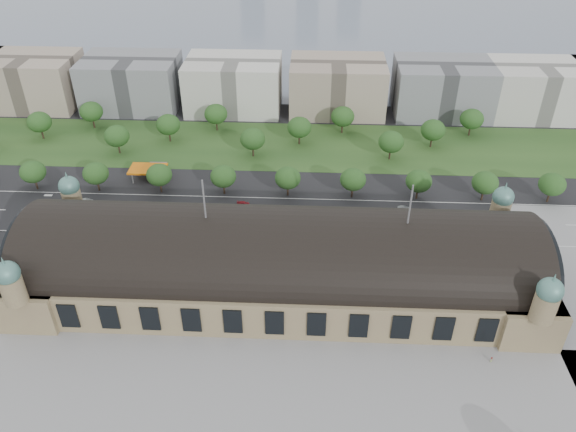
{
  "coord_description": "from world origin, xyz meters",
  "views": [
    {
      "loc": [
        8.5,
        -125.35,
        112.77
      ],
      "look_at": [
        1.7,
        18.62,
        14.0
      ],
      "focal_mm": 35.0,
      "sensor_mm": 36.0,
      "label": 1
    }
  ],
  "objects_px": {
    "parked_car_3": "(97,234)",
    "bus_mid": "(336,225)",
    "traffic_car_1": "(87,201)",
    "parked_car_0": "(49,231)",
    "traffic_car_3": "(243,203)",
    "parked_car_6": "(145,241)",
    "bus_east": "(397,235)",
    "petrol_station": "(153,169)",
    "traffic_car_4": "(286,215)",
    "bus_west": "(241,226)",
    "traffic_car_5": "(404,208)",
    "parked_car_1": "(120,233)",
    "parked_car_4": "(180,241)",
    "parked_car_2": "(122,235)",
    "pedestrian_0": "(491,360)",
    "parked_car_5": "(216,243)"
  },
  "relations": [
    {
      "from": "bus_mid",
      "to": "petrol_station",
      "type": "bearing_deg",
      "value": 64.53
    },
    {
      "from": "petrol_station",
      "to": "bus_east",
      "type": "height_order",
      "value": "petrol_station"
    },
    {
      "from": "traffic_car_4",
      "to": "bus_west",
      "type": "height_order",
      "value": "bus_west"
    },
    {
      "from": "traffic_car_1",
      "to": "pedestrian_0",
      "type": "bearing_deg",
      "value": -113.11
    },
    {
      "from": "traffic_car_5",
      "to": "parked_car_3",
      "type": "distance_m",
      "value": 107.45
    },
    {
      "from": "parked_car_6",
      "to": "parked_car_1",
      "type": "bearing_deg",
      "value": -144.92
    },
    {
      "from": "traffic_car_5",
      "to": "parked_car_5",
      "type": "height_order",
      "value": "parked_car_5"
    },
    {
      "from": "traffic_car_1",
      "to": "traffic_car_5",
      "type": "xyz_separation_m",
      "value": [
        115.96,
        0.56,
        -0.01
      ]
    },
    {
      "from": "traffic_car_1",
      "to": "traffic_car_4",
      "type": "distance_m",
      "value": 73.9
    },
    {
      "from": "traffic_car_3",
      "to": "parked_car_3",
      "type": "relative_size",
      "value": 0.98
    },
    {
      "from": "traffic_car_4",
      "to": "bus_west",
      "type": "xyz_separation_m",
      "value": [
        -15.11,
        -9.0,
        0.94
      ]
    },
    {
      "from": "parked_car_0",
      "to": "parked_car_1",
      "type": "distance_m",
      "value": 24.6
    },
    {
      "from": "parked_car_1",
      "to": "parked_car_2",
      "type": "distance_m",
      "value": 1.3
    },
    {
      "from": "traffic_car_1",
      "to": "parked_car_0",
      "type": "height_order",
      "value": "parked_car_0"
    },
    {
      "from": "parked_car_0",
      "to": "parked_car_2",
      "type": "height_order",
      "value": "parked_car_0"
    },
    {
      "from": "parked_car_4",
      "to": "bus_mid",
      "type": "bearing_deg",
      "value": 78.75
    },
    {
      "from": "traffic_car_1",
      "to": "parked_car_1",
      "type": "bearing_deg",
      "value": -131.78
    },
    {
      "from": "petrol_station",
      "to": "traffic_car_4",
      "type": "distance_m",
      "value": 60.16
    },
    {
      "from": "parked_car_3",
      "to": "pedestrian_0",
      "type": "height_order",
      "value": "parked_car_3"
    },
    {
      "from": "traffic_car_1",
      "to": "traffic_car_3",
      "type": "bearing_deg",
      "value": -83.9
    },
    {
      "from": "traffic_car_1",
      "to": "parked_car_3",
      "type": "distance_m",
      "value": 23.01
    },
    {
      "from": "petrol_station",
      "to": "parked_car_1",
      "type": "height_order",
      "value": "petrol_station"
    },
    {
      "from": "traffic_car_1",
      "to": "parked_car_3",
      "type": "height_order",
      "value": "parked_car_3"
    },
    {
      "from": "parked_car_5",
      "to": "bus_mid",
      "type": "height_order",
      "value": "bus_mid"
    },
    {
      "from": "parked_car_6",
      "to": "bus_west",
      "type": "relative_size",
      "value": 0.39
    },
    {
      "from": "parked_car_5",
      "to": "parked_car_2",
      "type": "bearing_deg",
      "value": -119.41
    },
    {
      "from": "parked_car_5",
      "to": "traffic_car_5",
      "type": "bearing_deg",
      "value": 86.24
    },
    {
      "from": "traffic_car_1",
      "to": "parked_car_5",
      "type": "xyz_separation_m",
      "value": [
        51.31,
        -23.39,
        0.05
      ]
    },
    {
      "from": "parked_car_5",
      "to": "bus_mid",
      "type": "distance_m",
      "value": 41.47
    },
    {
      "from": "traffic_car_4",
      "to": "bus_mid",
      "type": "xyz_separation_m",
      "value": [
        17.6,
        -6.8,
        0.74
      ]
    },
    {
      "from": "parked_car_3",
      "to": "bus_mid",
      "type": "height_order",
      "value": "bus_mid"
    },
    {
      "from": "traffic_car_3",
      "to": "parked_car_3",
      "type": "height_order",
      "value": "parked_car_3"
    },
    {
      "from": "parked_car_5",
      "to": "parked_car_3",
      "type": "bearing_deg",
      "value": -118.24
    },
    {
      "from": "parked_car_6",
      "to": "bus_east",
      "type": "height_order",
      "value": "bus_east"
    },
    {
      "from": "traffic_car_5",
      "to": "parked_car_2",
      "type": "distance_m",
      "value": 99.14
    },
    {
      "from": "traffic_car_5",
      "to": "traffic_car_1",
      "type": "bearing_deg",
      "value": 94.55
    },
    {
      "from": "parked_car_1",
      "to": "parked_car_4",
      "type": "bearing_deg",
      "value": 53.04
    },
    {
      "from": "parked_car_3",
      "to": "bus_mid",
      "type": "distance_m",
      "value": 81.12
    },
    {
      "from": "bus_east",
      "to": "pedestrian_0",
      "type": "relative_size",
      "value": 7.87
    },
    {
      "from": "bus_mid",
      "to": "parked_car_0",
      "type": "bearing_deg",
      "value": 93.57
    },
    {
      "from": "petrol_station",
      "to": "parked_car_3",
      "type": "height_order",
      "value": "petrol_station"
    },
    {
      "from": "parked_car_6",
      "to": "pedestrian_0",
      "type": "bearing_deg",
      "value": 33.5
    },
    {
      "from": "bus_mid",
      "to": "parked_car_2",
      "type": "bearing_deg",
      "value": 95.79
    },
    {
      "from": "parked_car_2",
      "to": "parked_car_4",
      "type": "bearing_deg",
      "value": 59.81
    },
    {
      "from": "petrol_station",
      "to": "traffic_car_3",
      "type": "distance_m",
      "value": 42.87
    },
    {
      "from": "parked_car_6",
      "to": "petrol_station",
      "type": "bearing_deg",
      "value": 158.09
    },
    {
      "from": "petrol_station",
      "to": "parked_car_6",
      "type": "xyz_separation_m",
      "value": [
        8.08,
        -44.28,
        -2.27
      ]
    },
    {
      "from": "traffic_car_4",
      "to": "parked_car_4",
      "type": "relative_size",
      "value": 1.13
    },
    {
      "from": "traffic_car_3",
      "to": "parked_car_0",
      "type": "distance_m",
      "value": 67.25
    },
    {
      "from": "traffic_car_5",
      "to": "bus_east",
      "type": "height_order",
      "value": "bus_east"
    }
  ]
}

